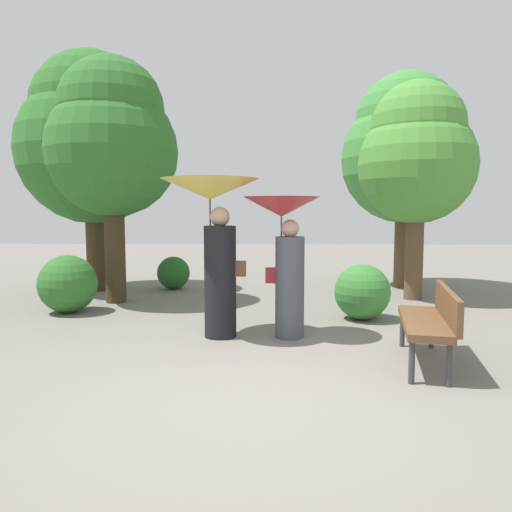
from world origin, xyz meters
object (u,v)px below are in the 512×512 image
person_left (214,224)px  park_bench (432,318)px  person_right (285,242)px  tree_near_left (112,139)px  tree_mid_right (406,148)px  tree_mid_left (93,138)px  tree_near_right (417,154)px

person_left → park_bench: 2.89m
person_right → tree_near_left: (-3.00, 2.39, 1.67)m
park_bench → tree_mid_right: (1.14, 5.42, 2.48)m
park_bench → tree_near_left: 6.24m
park_bench → person_left: bearing=-103.0°
person_right → tree_mid_right: bearing=-32.0°
tree_mid_left → person_right: bearing=-43.9°
person_left → person_right: (0.93, 0.00, -0.23)m
tree_mid_right → person_left: bearing=-130.1°
park_bench → tree_mid_right: tree_mid_right is taller
tree_near_left → tree_mid_right: tree_mid_right is taller
tree_near_left → tree_mid_left: bearing=122.5°
park_bench → tree_near_right: tree_near_right is taller
tree_near_right → tree_mid_right: 1.47m
person_right → park_bench: 2.05m
person_left → tree_mid_left: size_ratio=0.43×
tree_mid_left → tree_mid_right: 6.53m
tree_near_left → tree_mid_right: 6.00m
person_left → park_bench: (2.48, -1.12, -0.98)m
tree_near_right → park_bench: bearing=-103.6°
tree_mid_left → tree_mid_right: (6.50, 0.63, -0.15)m
tree_near_left → tree_mid_left: 1.52m
park_bench → tree_mid_left: (-5.36, 4.79, 2.63)m
park_bench → tree_near_right: bearing=177.8°
person_left → tree_near_right: 4.64m
tree_near_right → person_left: bearing=-140.2°
person_right → tree_mid_left: 5.61m
tree_near_left → tree_near_right: (5.51, 0.47, -0.23)m
park_bench → tree_mid_right: 6.07m
tree_mid_right → park_bench: bearing=-101.9°
person_left → tree_mid_left: tree_mid_left is taller
tree_near_right → tree_mid_right: bearing=83.0°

